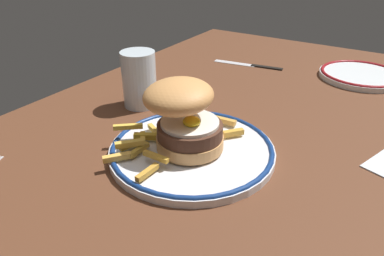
% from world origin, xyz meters
% --- Properties ---
extents(ground_plane, '(1.35, 0.84, 0.04)m').
position_xyz_m(ground_plane, '(0.00, 0.00, -0.02)').
color(ground_plane, brown).
extents(dinner_plate, '(0.25, 0.25, 0.02)m').
position_xyz_m(dinner_plate, '(-0.05, 0.05, 0.01)').
color(dinner_plate, silver).
rests_on(dinner_plate, ground_plane).
extents(burger, '(0.15, 0.15, 0.10)m').
position_xyz_m(burger, '(-0.06, 0.06, 0.07)').
color(burger, tan).
rests_on(burger, dinner_plate).
extents(fries_pile, '(0.22, 0.17, 0.02)m').
position_xyz_m(fries_pile, '(-0.07, 0.09, 0.02)').
color(fries_pile, gold).
rests_on(fries_pile, dinner_plate).
extents(water_glass, '(0.07, 0.07, 0.11)m').
position_xyz_m(water_glass, '(0.04, 0.23, 0.05)').
color(water_glass, silver).
rests_on(water_glass, ground_plane).
extents(side_plate, '(0.19, 0.19, 0.02)m').
position_xyz_m(side_plate, '(0.44, -0.11, 0.01)').
color(side_plate, silver).
rests_on(side_plate, ground_plane).
extents(knife, '(0.04, 0.18, 0.01)m').
position_xyz_m(knife, '(0.38, 0.14, 0.00)').
color(knife, black).
rests_on(knife, ground_plane).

